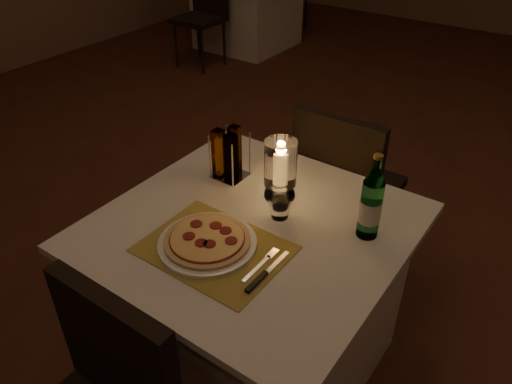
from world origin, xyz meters
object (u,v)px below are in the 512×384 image
Objects in this scene: main_table at (253,299)px; neighbor_table_left at (248,11)px; water_bottle at (371,204)px; plate at (207,243)px; pizza at (207,239)px; hurricane_candle at (280,165)px; tumbler at (280,207)px; chair_far at (343,179)px.

main_table is 4.25m from neighbor_table_left.
water_bottle reaches higher than main_table.
water_bottle is at bearing 41.91° from plate.
pizza reaches higher than neighbor_table_left.
hurricane_candle reaches higher than main_table.
hurricane_candle is 4.12m from neighbor_table_left.
water_bottle reaches higher than tumbler.
tumbler reaches higher than plate.
water_bottle is 0.36m from hurricane_candle.
hurricane_candle reaches higher than pizza.
chair_far is at bearing 86.80° from plate.
plate is 1.05× the size of water_bottle.
chair_far is 0.92m from plate.
pizza is (-0.05, -0.89, 0.22)m from chair_far.
water_bottle is at bearing -57.63° from chair_far.
main_table is 0.42m from plate.
hurricane_candle is at bearing -91.80° from chair_far.
pizza is at bearing -55.40° from neighbor_table_left.
plate is (-0.05, -0.89, 0.20)m from chair_far.
neighbor_table_left is at bearing 127.96° from hurricane_candle.
plate is at bearing -111.08° from tumbler.
hurricane_candle reaches higher than tumbler.
water_bottle is (0.39, 0.35, 0.10)m from pizza.
neighbor_table_left is at bearing 133.13° from chair_far.
chair_far is 3.21× the size of pizza.
neighbor_table_left is (-2.51, 3.22, -0.50)m from hurricane_candle.
chair_far reaches higher than main_table.
chair_far is 0.92m from pizza.
tumbler is 0.26× the size of water_bottle.
plate is 4.38m from neighbor_table_left.
water_bottle is 0.30× the size of neighbor_table_left.
main_table is 3.29× the size of water_bottle.
chair_far is 3.95× the size of hurricane_candle.
pizza reaches higher than plate.
chair_far is 11.42× the size of tumbler.
chair_far is 0.67m from tumbler.
neighbor_table_left is (-2.58, 3.33, -0.41)m from tumbler.
chair_far is at bearing 86.80° from pizza.
water_bottle reaches higher than chair_far.
water_bottle is at bearing 41.88° from pizza.
neighbor_table_left is (-2.48, 3.59, -0.39)m from pizza.
tumbler reaches higher than main_table.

